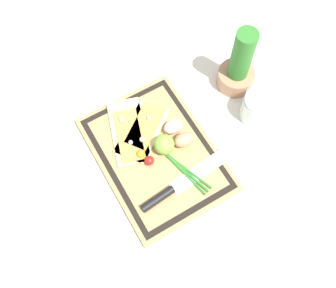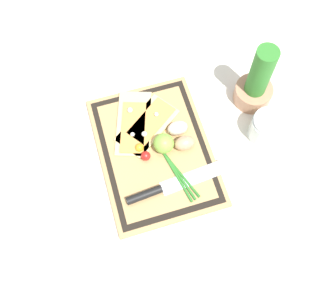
% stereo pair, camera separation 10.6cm
% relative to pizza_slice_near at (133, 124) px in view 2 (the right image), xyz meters
% --- Properties ---
extents(ground_plane, '(6.00, 6.00, 0.00)m').
position_rel_pizza_slice_near_xyz_m(ground_plane, '(0.10, 0.04, -0.02)').
color(ground_plane, silver).
extents(cutting_board, '(0.43, 0.31, 0.02)m').
position_rel_pizza_slice_near_xyz_m(cutting_board, '(0.10, 0.04, -0.02)').
color(cutting_board, tan).
rests_on(cutting_board, ground_plane).
extents(pizza_slice_near, '(0.23, 0.16, 0.02)m').
position_rel_pizza_slice_near_xyz_m(pizza_slice_near, '(0.00, 0.00, 0.00)').
color(pizza_slice_near, '#DBBC7F').
rests_on(pizza_slice_near, cutting_board).
extents(pizza_slice_far, '(0.19, 0.21, 0.02)m').
position_rel_pizza_slice_near_xyz_m(pizza_slice_far, '(0.01, 0.04, 0.00)').
color(pizza_slice_far, '#DBBC7F').
rests_on(pizza_slice_far, cutting_board).
extents(knife, '(0.06, 0.29, 0.02)m').
position_rel_pizza_slice_near_xyz_m(knife, '(0.21, 0.02, 0.00)').
color(knife, silver).
rests_on(knife, cutting_board).
extents(egg_brown, '(0.04, 0.06, 0.04)m').
position_rel_pizza_slice_near_xyz_m(egg_brown, '(0.11, 0.12, 0.02)').
color(egg_brown, tan).
rests_on(egg_brown, cutting_board).
extents(egg_pink, '(0.04, 0.06, 0.04)m').
position_rel_pizza_slice_near_xyz_m(egg_pink, '(0.06, 0.12, 0.02)').
color(egg_pink, beige).
rests_on(egg_pink, cutting_board).
extents(lime, '(0.06, 0.06, 0.06)m').
position_rel_pizza_slice_near_xyz_m(lime, '(0.10, 0.06, 0.02)').
color(lime, '#7FB742').
rests_on(lime, cutting_board).
extents(cherry_tomato_red, '(0.03, 0.03, 0.03)m').
position_rel_pizza_slice_near_xyz_m(cherry_tomato_red, '(0.11, 0.01, 0.01)').
color(cherry_tomato_red, red).
rests_on(cherry_tomato_red, cutting_board).
extents(cherry_tomato_yellow, '(0.02, 0.02, 0.02)m').
position_rel_pizza_slice_near_xyz_m(cherry_tomato_yellow, '(0.08, -0.00, 0.01)').
color(cherry_tomato_yellow, gold).
rests_on(cherry_tomato_yellow, cutting_board).
extents(scallion_bunch, '(0.33, 0.12, 0.01)m').
position_rel_pizza_slice_near_xyz_m(scallion_bunch, '(0.11, 0.06, -0.00)').
color(scallion_bunch, '#2D7528').
rests_on(scallion_bunch, cutting_board).
extents(herb_pot, '(0.11, 0.11, 0.23)m').
position_rel_pizza_slice_near_xyz_m(herb_pot, '(0.01, 0.37, 0.06)').
color(herb_pot, '#AD7A5B').
rests_on(herb_pot, ground_plane).
extents(sauce_jar, '(0.09, 0.09, 0.09)m').
position_rel_pizza_slice_near_xyz_m(sauce_jar, '(0.13, 0.36, 0.01)').
color(sauce_jar, silver).
rests_on(sauce_jar, ground_plane).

